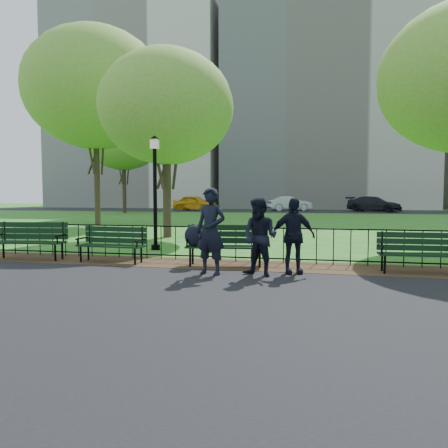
% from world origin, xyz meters
% --- Properties ---
extents(ground, '(120.00, 120.00, 0.00)m').
position_xyz_m(ground, '(0.00, 0.00, 0.00)').
color(ground, '#2F6219').
extents(asphalt_path, '(60.00, 9.20, 0.01)m').
position_xyz_m(asphalt_path, '(0.00, -3.40, 0.01)').
color(asphalt_path, black).
rests_on(asphalt_path, ground).
extents(dirt_strip, '(60.00, 1.60, 0.01)m').
position_xyz_m(dirt_strip, '(0.00, 1.50, 0.01)').
color(dirt_strip, '#382A17').
rests_on(dirt_strip, ground).
extents(far_street, '(70.00, 9.00, 0.01)m').
position_xyz_m(far_street, '(0.00, 35.00, 0.01)').
color(far_street, black).
rests_on(far_street, ground).
extents(iron_fence, '(24.06, 0.06, 1.00)m').
position_xyz_m(iron_fence, '(0.00, 2.00, 0.50)').
color(iron_fence, black).
rests_on(iron_fence, ground).
extents(apartment_west, '(22.00, 15.00, 26.00)m').
position_xyz_m(apartment_west, '(-22.00, 48.00, 13.00)').
color(apartment_west, silver).
rests_on(apartment_west, ground).
extents(apartment_mid, '(24.00, 15.00, 30.00)m').
position_xyz_m(apartment_mid, '(2.00, 48.00, 15.00)').
color(apartment_mid, '#B5B0A5').
rests_on(apartment_mid, ground).
extents(park_bench_main, '(1.93, 0.81, 1.07)m').
position_xyz_m(park_bench_main, '(-1.07, 1.23, 0.68)').
color(park_bench_main, black).
rests_on(park_bench_main, ground).
extents(park_bench_left_a, '(1.74, 0.62, 0.97)m').
position_xyz_m(park_bench_left_a, '(-3.61, 1.27, 0.56)').
color(park_bench_left_a, black).
rests_on(park_bench_left_a, ground).
extents(park_bench_left_b, '(1.93, 0.79, 1.07)m').
position_xyz_m(park_bench_left_b, '(-5.92, 1.22, 0.61)').
color(park_bench_left_b, black).
rests_on(park_bench_left_b, ground).
extents(park_bench_right_a, '(1.72, 0.58, 0.97)m').
position_xyz_m(park_bench_right_a, '(3.57, 1.28, 0.55)').
color(park_bench_right_a, black).
rests_on(park_bench_right_a, ground).
extents(lamppost, '(0.31, 0.31, 3.50)m').
position_xyz_m(lamppost, '(-3.48, 3.84, 1.90)').
color(lamppost, black).
rests_on(lamppost, ground).
extents(tree_near_w, '(5.26, 5.26, 7.34)m').
position_xyz_m(tree_near_w, '(-4.45, 7.63, 5.09)').
color(tree_near_w, '#2D2116').
rests_on(tree_near_w, ground).
extents(tree_mid_w, '(7.69, 7.69, 10.72)m').
position_xyz_m(tree_mid_w, '(-10.61, 13.39, 7.45)').
color(tree_mid_w, '#2D2116').
rests_on(tree_mid_w, ground).
extents(tree_far_w, '(7.04, 7.04, 9.81)m').
position_xyz_m(tree_far_w, '(-15.71, 27.63, 6.81)').
color(tree_far_w, '#2D2116').
rests_on(tree_far_w, ground).
extents(person_left, '(0.76, 0.59, 1.85)m').
position_xyz_m(person_left, '(-0.79, 0.14, 0.94)').
color(person_left, black).
rests_on(person_left, asphalt_path).
extents(person_mid, '(0.89, 0.68, 1.64)m').
position_xyz_m(person_mid, '(0.26, 0.20, 0.83)').
color(person_mid, black).
rests_on(person_mid, asphalt_path).
extents(person_right, '(1.03, 0.67, 1.64)m').
position_xyz_m(person_right, '(0.91, 0.65, 0.83)').
color(person_right, black).
rests_on(person_right, asphalt_path).
extents(taxi, '(4.79, 2.55, 1.55)m').
position_xyz_m(taxi, '(-10.97, 34.06, 0.79)').
color(taxi, '#EAA913').
rests_on(taxi, far_street).
extents(sedan_silver, '(4.61, 3.15, 1.44)m').
position_xyz_m(sedan_silver, '(-1.51, 35.03, 0.73)').
color(sedan_silver, '#A2A4A9').
rests_on(sedan_silver, far_street).
extents(sedan_dark, '(5.40, 3.92, 1.45)m').
position_xyz_m(sedan_dark, '(6.48, 34.53, 0.74)').
color(sedan_dark, black).
rests_on(sedan_dark, far_street).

